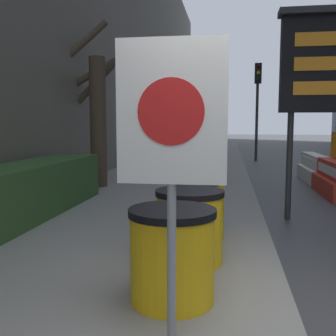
% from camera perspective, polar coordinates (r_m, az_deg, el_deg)
% --- Properties ---
extents(sidewalk_left, '(4.32, 56.00, 0.13)m').
position_cam_1_polar(sidewalk_left, '(3.49, -20.75, -20.00)').
color(sidewalk_left, gray).
rests_on(sidewalk_left, ground_plane).
extents(building_left_facade, '(0.40, 50.40, 10.96)m').
position_cam_1_polar(building_left_facade, '(13.68, -9.02, 22.79)').
color(building_left_facade, '#706656').
rests_on(building_left_facade, ground_plane).
extents(hedge_strip, '(0.90, 5.53, 0.84)m').
position_cam_1_polar(hedge_strip, '(6.07, -22.71, -4.01)').
color(hedge_strip, '#335628').
rests_on(hedge_strip, sidewalk_left).
extents(bare_tree, '(1.90, 1.40, 4.14)m').
position_cam_1_polar(bare_tree, '(9.60, -10.26, 9.04)').
color(bare_tree, '#4C3D2D').
rests_on(bare_tree, sidewalk_left).
extents(barrel_drum_foreground, '(0.72, 0.72, 0.78)m').
position_cam_1_polar(barrel_drum_foreground, '(3.31, 0.62, -12.47)').
color(barrel_drum_foreground, yellow).
rests_on(barrel_drum_foreground, sidewalk_left).
extents(barrel_drum_middle, '(0.72, 0.72, 0.78)m').
position_cam_1_polar(barrel_drum_middle, '(4.19, 3.15, -8.43)').
color(barrel_drum_middle, yellow).
rests_on(barrel_drum_middle, sidewalk_left).
extents(barrel_drum_back, '(0.72, 0.72, 0.78)m').
position_cam_1_polar(barrel_drum_back, '(5.09, 4.22, -5.78)').
color(barrel_drum_back, yellow).
rests_on(barrel_drum_back, sidewalk_left).
extents(warning_sign, '(0.70, 0.08, 2.00)m').
position_cam_1_polar(warning_sign, '(2.49, 0.48, 5.12)').
color(warning_sign, gray).
rests_on(warning_sign, sidewalk_left).
extents(jersey_barrier_red_striped, '(0.64, 2.12, 0.77)m').
position_cam_1_polar(jersey_barrier_red_striped, '(9.60, 23.20, -1.66)').
color(jersey_barrier_red_striped, red).
rests_on(jersey_barrier_red_striped, ground_plane).
extents(jersey_barrier_white, '(0.59, 2.18, 0.75)m').
position_cam_1_polar(jersey_barrier_white, '(11.85, 20.44, -0.16)').
color(jersey_barrier_white, silver).
rests_on(jersey_barrier_white, ground_plane).
extents(traffic_cone_near, '(0.42, 0.42, 0.74)m').
position_cam_1_polar(traffic_cone_near, '(10.18, 21.98, -1.04)').
color(traffic_cone_near, black).
rests_on(traffic_cone_near, ground_plane).
extents(traffic_light_near_curb, '(0.28, 0.44, 4.17)m').
position_cam_1_polar(traffic_light_near_curb, '(17.63, 12.88, 10.84)').
color(traffic_light_near_curb, '#2D2D30').
rests_on(traffic_light_near_curb, ground_plane).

